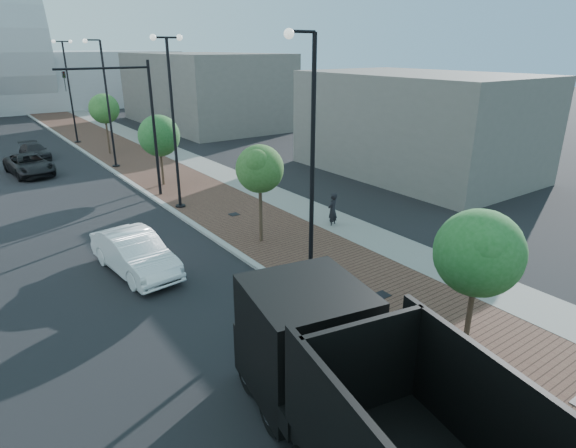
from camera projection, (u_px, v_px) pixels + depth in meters
sidewalk at (128, 150)px, 42.42m from camera, size 7.00×140.00×0.12m
concrete_strip at (157, 146)px, 43.90m from camera, size 2.40×140.00×0.13m
curb at (88, 154)px, 40.51m from camera, size 0.30×140.00×0.14m
dump_truck at (383, 442)px, 9.06m from camera, size 5.36×14.10×3.79m
white_sedan at (135, 253)px, 19.24m from camera, size 2.29×5.22×1.67m
dark_car_mid at (29, 165)px, 34.11m from camera, size 3.01×5.55×1.48m
dark_car_far at (35, 151)px, 39.06m from camera, size 2.07×4.33×1.22m
pedestrian at (332, 210)px, 24.07m from camera, size 0.77×0.64×1.81m
streetlight_1 at (310, 180)px, 16.45m from camera, size 1.44×0.56×9.21m
streetlight_2 at (174, 123)px, 25.47m from camera, size 1.72×0.56×9.28m
streetlight_3 at (107, 110)px, 34.71m from camera, size 1.44×0.56×9.21m
streetlight_4 at (70, 91)px, 43.74m from camera, size 1.72×0.56×9.28m
traffic_mast at (138, 115)px, 27.21m from camera, size 5.09×0.20×8.00m
tree_0 at (479, 253)px, 12.84m from camera, size 2.45×2.41×4.67m
tree_1 at (260, 169)px, 21.17m from camera, size 2.24×2.16×4.66m
tree_2 at (160, 136)px, 30.39m from camera, size 2.65×2.64×4.66m
tree_3 at (105, 109)px, 39.34m from camera, size 2.47×2.44×5.09m
commercial_block_ne at (203, 89)px, 55.48m from camera, size 12.00×22.00×8.00m
commercial_block_e at (416, 124)px, 33.91m from camera, size 10.00×16.00×7.00m
utility_cover_1 at (382, 295)px, 17.44m from camera, size 0.50×0.50×0.02m
utility_cover_2 at (234, 214)px, 25.82m from camera, size 0.50×0.50×0.02m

